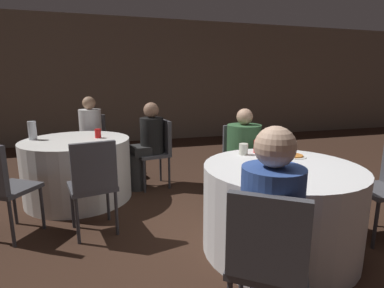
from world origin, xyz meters
name	(u,v)px	position (x,y,z in m)	size (l,w,h in m)	color
ground_plane	(249,244)	(0.00, 0.00, 0.00)	(16.00, 16.00, 0.00)	#382319
wall_back	(153,81)	(0.00, 5.00, 1.40)	(16.00, 0.06, 2.80)	#7A6B5B
table_near	(280,208)	(0.21, -0.11, 0.36)	(1.29, 1.29, 0.73)	white
table_far	(78,169)	(-1.50, 1.56, 0.36)	(1.24, 1.24, 0.73)	white
chair_near_north	(241,156)	(0.34, 0.94, 0.55)	(0.45, 0.45, 0.90)	#47474C
chair_near_southwest	(267,256)	(-0.41, -0.96, 0.55)	(0.56, 0.56, 0.90)	#47474C
chair_far_southwest	(0,182)	(-2.07, 0.70, 0.55)	(0.55, 0.55, 0.90)	#47474C
chair_far_south	(93,179)	(-1.29, 0.55, 0.55)	(0.47, 0.48, 0.90)	#47474C
chair_far_north	(93,138)	(-1.35, 2.58, 0.55)	(0.45, 0.46, 0.90)	#47474C
chair_far_east	(159,147)	(-0.48, 1.72, 0.55)	(0.46, 0.46, 0.90)	#47474C
person_white_shirt	(90,137)	(-1.37, 2.41, 0.60)	(0.35, 0.50, 1.18)	#33384C
person_green_jacket	(245,156)	(0.33, 0.78, 0.58)	(0.40, 0.53, 1.11)	#282828
person_blue_shirt	(271,230)	(-0.32, -0.83, 0.61)	(0.44, 0.47, 1.20)	#33384C
person_black_shirt	(146,146)	(-0.65, 1.70, 0.57)	(0.49, 0.34, 1.14)	#282828
pizza_plate_near	(293,156)	(0.48, 0.13, 0.74)	(0.23, 0.23, 0.02)	white
soda_can_silver	(273,171)	(-0.04, -0.38, 0.79)	(0.07, 0.07, 0.12)	silver
soda_can_blue	(284,159)	(0.22, -0.11, 0.79)	(0.07, 0.07, 0.12)	#1E38A5
soda_can_red	(257,146)	(0.24, 0.37, 0.79)	(0.07, 0.07, 0.12)	red
cup_near	(243,149)	(0.07, 0.33, 0.78)	(0.08, 0.08, 0.11)	silver
bottle_far	(32,131)	(-1.98, 1.69, 0.84)	(0.09, 0.09, 0.22)	silver
cup_far	(98,133)	(-1.24, 1.59, 0.78)	(0.07, 0.07, 0.11)	red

